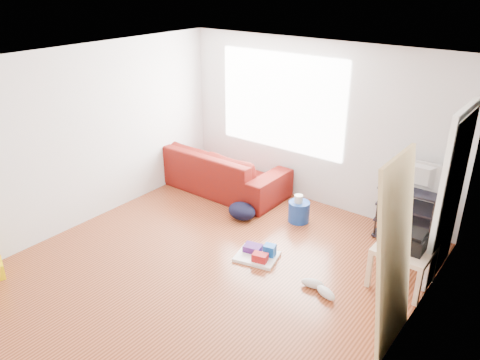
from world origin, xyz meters
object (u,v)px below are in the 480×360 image
Objects in this scene: sofa at (217,187)px; cleaning_tray at (259,254)px; tv_stand at (407,213)px; backpack at (242,218)px; bucket at (298,221)px; side_table at (404,253)px.

sofa reaches higher than cleaning_tray.
tv_stand reaches higher than backpack.
sofa is at bearing 174.01° from bucket.
cleaning_tray is at bearing -160.51° from side_table.
sofa reaches higher than backpack.
sofa is at bearing 143.64° from cleaning_tray.
sofa is 7.86× the size of bucket.
cleaning_tray is at bearing -33.81° from backpack.
tv_stand is at bearing 17.78° from bucket.
tv_stand is 1.31× the size of cleaning_tray.
sofa is 3.95× the size of side_table.
side_table is (0.32, -1.02, 0.03)m from tv_stand.
backpack is (-2.43, 0.13, -0.42)m from side_table.
sofa is 1.18m from backpack.
backpack is at bearing 176.88° from side_table.
side_table reaches higher than backpack.
tv_stand is 2.09m from cleaning_tray.
bucket is 0.52× the size of cleaning_tray.
tv_stand is at bearing 50.69° from cleaning_tray.
backpack is at bearing 148.19° from sofa.
tv_stand is 1.07m from side_table.
cleaning_tray is (-1.31, -1.60, -0.34)m from tv_stand.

